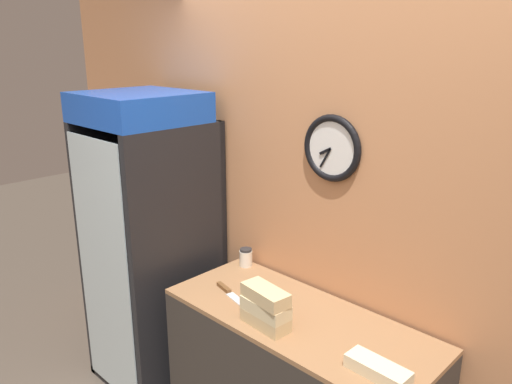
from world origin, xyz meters
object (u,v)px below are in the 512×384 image
(chefs_knife, at_px, (230,292))
(beverage_cooler, at_px, (157,229))
(sandwich_flat_left, at_px, (378,369))
(sandwich_stack_middle, at_px, (265,307))
(sandwich_stack_bottom, at_px, (265,320))
(condiment_jar, at_px, (246,257))
(sandwich_stack_top, at_px, (266,295))

(chefs_knife, bearing_deg, beverage_cooler, 174.93)
(sandwich_flat_left, bearing_deg, beverage_cooler, 176.20)
(beverage_cooler, height_order, sandwich_stack_middle, beverage_cooler)
(chefs_knife, bearing_deg, sandwich_stack_middle, -15.00)
(sandwich_stack_bottom, bearing_deg, sandwich_stack_middle, 0.00)
(condiment_jar, bearing_deg, sandwich_stack_top, -36.72)
(sandwich_stack_middle, xyz_separation_m, chefs_knife, (-0.36, 0.10, -0.09))
(beverage_cooler, relative_size, chefs_knife, 5.63)
(beverage_cooler, xyz_separation_m, chefs_knife, (0.77, -0.07, -0.15))
(sandwich_stack_middle, bearing_deg, sandwich_flat_left, 4.89)
(beverage_cooler, relative_size, sandwich_stack_middle, 7.41)
(sandwich_stack_bottom, distance_m, chefs_knife, 0.38)
(sandwich_stack_top, relative_size, condiment_jar, 2.39)
(condiment_jar, bearing_deg, beverage_cooler, -156.58)
(beverage_cooler, bearing_deg, sandwich_stack_top, -8.31)
(sandwich_stack_top, bearing_deg, beverage_cooler, 171.69)
(sandwich_stack_middle, relative_size, sandwich_stack_top, 0.98)
(beverage_cooler, distance_m, sandwich_stack_top, 1.15)
(beverage_cooler, distance_m, sandwich_stack_bottom, 1.15)
(beverage_cooler, height_order, sandwich_stack_top, beverage_cooler)
(beverage_cooler, relative_size, sandwich_flat_left, 7.01)
(beverage_cooler, xyz_separation_m, sandwich_stack_bottom, (1.14, -0.17, -0.12))
(sandwich_stack_bottom, xyz_separation_m, sandwich_stack_middle, (0.00, 0.00, 0.07))
(beverage_cooler, distance_m, sandwich_stack_middle, 1.15)
(beverage_cooler, height_order, sandwich_stack_bottom, beverage_cooler)
(beverage_cooler, bearing_deg, sandwich_stack_bottom, -8.31)
(sandwich_stack_middle, bearing_deg, sandwich_stack_top, 180.00)
(beverage_cooler, xyz_separation_m, sandwich_stack_middle, (1.14, -0.17, -0.06))
(sandwich_stack_top, xyz_separation_m, chefs_knife, (-0.36, 0.10, -0.16))
(beverage_cooler, relative_size, sandwich_stack_top, 7.27)
(sandwich_stack_middle, xyz_separation_m, sandwich_flat_left, (0.60, 0.05, -0.07))
(sandwich_flat_left, height_order, chefs_knife, sandwich_flat_left)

